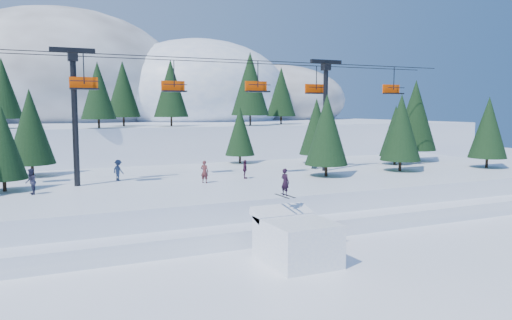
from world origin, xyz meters
name	(u,v)px	position (x,y,z in m)	size (l,w,h in m)	color
ground	(299,272)	(0.00, 0.00, 0.00)	(160.00, 160.00, 0.00)	white
mid_shelf	(192,194)	(0.00, 18.00, 1.25)	(70.00, 22.00, 2.50)	white
berm	(238,228)	(0.00, 8.00, 0.55)	(70.00, 6.00, 1.10)	white
mountain_ridge	(69,101)	(-5.07, 73.36, 9.64)	(119.00, 60.92, 26.46)	white
jump_kicker	(296,239)	(0.74, 1.66, 1.26)	(3.43, 4.68, 4.97)	white
chairlift	(214,97)	(2.07, 18.05, 9.32)	(46.00, 3.21, 10.28)	black
conifer_stand	(168,125)	(-1.72, 18.69, 6.94)	(63.68, 17.39, 9.18)	black
distant_skiers	(177,170)	(-1.40, 17.58, 3.36)	(25.80, 5.41, 1.78)	#3C1931
banner_near	(323,234)	(4.14, 4.28, 0.54)	(2.72, 0.94, 0.90)	black
banner_far	(405,217)	(12.25, 6.03, 0.54)	(2.61, 1.21, 0.90)	black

